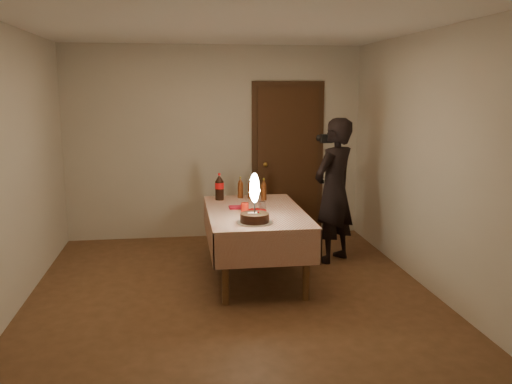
# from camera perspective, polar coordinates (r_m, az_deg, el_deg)

# --- Properties ---
(ground) EXTENTS (4.00, 4.50, 0.01)m
(ground) POSITION_cam_1_polar(r_m,az_deg,el_deg) (5.50, -2.52, -10.75)
(ground) COLOR brown
(ground) RESTS_ON ground
(room_shell) EXTENTS (4.04, 4.54, 2.62)m
(room_shell) POSITION_cam_1_polar(r_m,az_deg,el_deg) (5.21, -2.38, 6.77)
(room_shell) COLOR beige
(room_shell) RESTS_ON ground
(dining_table) EXTENTS (1.02, 1.72, 0.74)m
(dining_table) POSITION_cam_1_polar(r_m,az_deg,el_deg) (5.82, -0.07, -2.90)
(dining_table) COLOR brown
(dining_table) RESTS_ON ground
(birthday_cake) EXTENTS (0.35, 0.35, 0.49)m
(birthday_cake) POSITION_cam_1_polar(r_m,az_deg,el_deg) (5.25, -0.15, -2.00)
(birthday_cake) COLOR white
(birthday_cake) RESTS_ON dining_table
(red_plate) EXTENTS (0.22, 0.22, 0.01)m
(red_plate) POSITION_cam_1_polar(r_m,az_deg,el_deg) (5.77, 0.02, -1.97)
(red_plate) COLOR #BA0C0E
(red_plate) RESTS_ON dining_table
(red_cup) EXTENTS (0.08, 0.08, 0.10)m
(red_cup) POSITION_cam_1_polar(r_m,az_deg,el_deg) (5.71, -1.19, -1.63)
(red_cup) COLOR red
(red_cup) RESTS_ON dining_table
(clear_cup) EXTENTS (0.07, 0.07, 0.09)m
(clear_cup) POSITION_cam_1_polar(r_m,az_deg,el_deg) (5.84, 0.67, -1.41)
(clear_cup) COLOR silver
(clear_cup) RESTS_ON dining_table
(napkin_stack) EXTENTS (0.15, 0.15, 0.02)m
(napkin_stack) POSITION_cam_1_polar(r_m,az_deg,el_deg) (5.90, -2.11, -1.62)
(napkin_stack) COLOR #A61325
(napkin_stack) RESTS_ON dining_table
(cola_bottle) EXTENTS (0.10, 0.10, 0.32)m
(cola_bottle) POSITION_cam_1_polar(r_m,az_deg,el_deg) (6.33, -3.87, 0.53)
(cola_bottle) COLOR black
(cola_bottle) RESTS_ON dining_table
(amber_bottle_left) EXTENTS (0.06, 0.06, 0.26)m
(amber_bottle_left) POSITION_cam_1_polar(r_m,az_deg,el_deg) (6.44, -1.65, 0.41)
(amber_bottle_left) COLOR #5B290F
(amber_bottle_left) RESTS_ON dining_table
(amber_bottle_right) EXTENTS (0.06, 0.06, 0.26)m
(amber_bottle_right) POSITION_cam_1_polar(r_m,az_deg,el_deg) (6.33, 0.82, 0.22)
(amber_bottle_right) COLOR #5B290F
(amber_bottle_right) RESTS_ON dining_table
(amber_bottle_mid) EXTENTS (0.06, 0.06, 0.26)m
(amber_bottle_mid) POSITION_cam_1_polar(r_m,az_deg,el_deg) (6.41, -0.57, 0.37)
(amber_bottle_mid) COLOR #5B290F
(amber_bottle_mid) RESTS_ON dining_table
(photographer) EXTENTS (0.74, 0.71, 1.70)m
(photographer) POSITION_cam_1_polar(r_m,az_deg,el_deg) (6.40, 8.21, 0.17)
(photographer) COLOR black
(photographer) RESTS_ON ground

